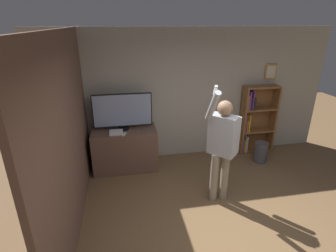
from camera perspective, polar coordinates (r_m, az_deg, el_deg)
ground_plane at (r=3.93m, az=14.50°, el=-24.09°), size 14.00×14.00×0.00m
wall_back at (r=5.53m, az=4.23°, el=6.75°), size 6.14×0.09×2.70m
wall_side_brick at (r=4.11m, az=-20.08°, el=0.02°), size 0.06×4.31×2.70m
tv_ledge at (r=5.32m, az=-9.32°, el=-4.95°), size 1.25×0.65×0.82m
television at (r=5.08m, az=-9.87°, el=3.21°), size 1.12×0.22×0.71m
game_console at (r=5.00m, az=-11.22°, el=-1.38°), size 0.25×0.20×0.05m
remote_loose at (r=4.93m, az=-9.52°, el=-1.78°), size 0.09×0.14×0.02m
bookshelf at (r=6.10m, az=18.33°, el=1.36°), size 0.77×0.28×1.52m
person at (r=4.13m, az=11.73°, el=-3.59°), size 0.56×0.55×2.00m
waste_bin at (r=5.88m, az=19.53°, el=-5.43°), size 0.27×0.27×0.43m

